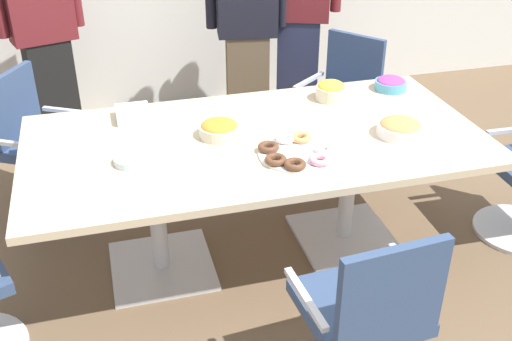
# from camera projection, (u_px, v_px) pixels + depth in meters

# --- Properties ---
(ground_plane) EXTENTS (10.00, 10.00, 0.01)m
(ground_plane) POSITION_uv_depth(u_px,v_px,m) (256.00, 252.00, 3.58)
(ground_plane) COLOR brown
(conference_table) EXTENTS (2.40, 1.20, 0.75)m
(conference_table) POSITION_uv_depth(u_px,v_px,m) (256.00, 158.00, 3.26)
(conference_table) COLOR #CCB793
(conference_table) RESTS_ON ground
(office_chair_0) EXTENTS (0.58, 0.58, 0.91)m
(office_chair_0) POSITION_uv_depth(u_px,v_px,m) (364.00, 325.00, 2.49)
(office_chair_0) COLOR silver
(office_chair_0) RESTS_ON ground
(office_chair_2) EXTENTS (0.76, 0.76, 0.91)m
(office_chair_2) POSITION_uv_depth(u_px,v_px,m) (341.00, 109.00, 4.36)
(office_chair_2) COLOR silver
(office_chair_2) RESTS_ON ground
(office_chair_3) EXTENTS (0.74, 0.74, 0.91)m
(office_chair_3) POSITION_uv_depth(u_px,v_px,m) (46.00, 152.00, 3.79)
(office_chair_3) COLOR silver
(office_chair_3) RESTS_ON ground
(person_standing_0) EXTENTS (0.61, 0.34, 1.74)m
(person_standing_0) POSITION_uv_depth(u_px,v_px,m) (43.00, 29.00, 4.34)
(person_standing_0) COLOR black
(person_standing_0) RESTS_ON ground
(person_standing_1) EXTENTS (0.62, 0.28, 1.67)m
(person_standing_1) POSITION_uv_depth(u_px,v_px,m) (247.00, 26.00, 4.55)
(person_standing_1) COLOR brown
(person_standing_1) RESTS_ON ground
(person_standing_2) EXTENTS (0.60, 0.36, 1.86)m
(person_standing_2) POSITION_uv_depth(u_px,v_px,m) (300.00, 7.00, 4.58)
(person_standing_2) COLOR #232842
(person_standing_2) RESTS_ON ground
(snack_bowl_chips_yellow) EXTENTS (0.18, 0.18, 0.12)m
(snack_bowl_chips_yellow) POSITION_uv_depth(u_px,v_px,m) (331.00, 90.00, 3.61)
(snack_bowl_chips_yellow) COLOR beige
(snack_bowl_chips_yellow) RESTS_ON conference_table
(snack_bowl_chips_orange) EXTENTS (0.22, 0.22, 0.09)m
(snack_bowl_chips_orange) POSITION_uv_depth(u_px,v_px,m) (219.00, 129.00, 3.20)
(snack_bowl_chips_orange) COLOR beige
(snack_bowl_chips_orange) RESTS_ON conference_table
(snack_bowl_cookies) EXTENTS (0.24, 0.24, 0.09)m
(snack_bowl_cookies) POSITION_uv_depth(u_px,v_px,m) (400.00, 127.00, 3.21)
(snack_bowl_cookies) COLOR white
(snack_bowl_cookies) RESTS_ON conference_table
(snack_bowl_candy_mix) EXTENTS (0.20, 0.20, 0.08)m
(snack_bowl_candy_mix) POSITION_uv_depth(u_px,v_px,m) (391.00, 83.00, 3.75)
(snack_bowl_candy_mix) COLOR #4C9EC6
(snack_bowl_candy_mix) RESTS_ON conference_table
(donut_platter) EXTENTS (0.39, 0.39, 0.04)m
(donut_platter) POSITION_uv_depth(u_px,v_px,m) (296.00, 152.00, 3.02)
(donut_platter) COLOR white
(donut_platter) RESTS_ON conference_table
(plate_stack) EXTENTS (0.19, 0.19, 0.04)m
(plate_stack) POSITION_uv_depth(u_px,v_px,m) (133.00, 160.00, 2.96)
(plate_stack) COLOR white
(plate_stack) RESTS_ON conference_table
(napkin_pile) EXTENTS (0.18, 0.18, 0.06)m
(napkin_pile) POSITION_uv_depth(u_px,v_px,m) (133.00, 114.00, 3.38)
(napkin_pile) COLOR white
(napkin_pile) RESTS_ON conference_table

